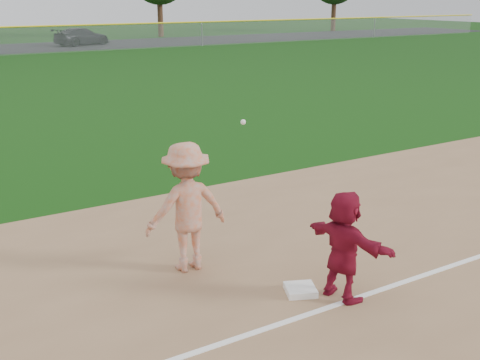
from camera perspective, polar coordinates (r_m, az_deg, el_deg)
ground at (r=9.24m, az=4.98°, el=-10.09°), size 160.00×160.00×0.00m
foul_line at (r=8.68m, az=8.19°, el=-11.93°), size 60.00×0.10×0.01m
first_base at (r=9.03m, az=5.75°, el=-10.32°), size 0.57×0.57×0.10m
base_runner at (r=8.67m, az=9.83°, el=-6.15°), size 0.70×1.56×1.62m
car_right at (r=55.27m, az=-14.77°, el=13.02°), size 5.48×3.79×1.47m
first_base_play at (r=9.41m, az=-5.09°, el=-2.58°), size 1.38×1.18×2.48m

